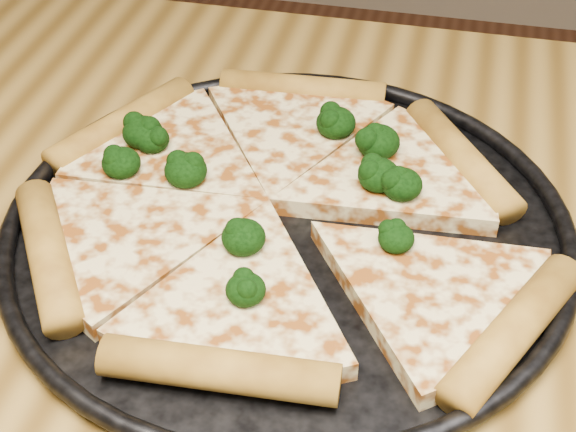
# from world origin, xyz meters

# --- Properties ---
(pizza_pan) EXTENTS (0.38, 0.38, 0.02)m
(pizza_pan) POSITION_xyz_m (-0.10, 0.13, 0.76)
(pizza_pan) COLOR black
(pizza_pan) RESTS_ON dining_table
(pizza) EXTENTS (0.38, 0.33, 0.03)m
(pizza) POSITION_xyz_m (-0.11, 0.14, 0.77)
(pizza) COLOR beige
(pizza) RESTS_ON pizza_pan
(broccoli_florets) EXTENTS (0.22, 0.21, 0.02)m
(broccoli_florets) POSITION_xyz_m (-0.12, 0.16, 0.78)
(broccoli_florets) COLOR black
(broccoli_florets) RESTS_ON pizza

